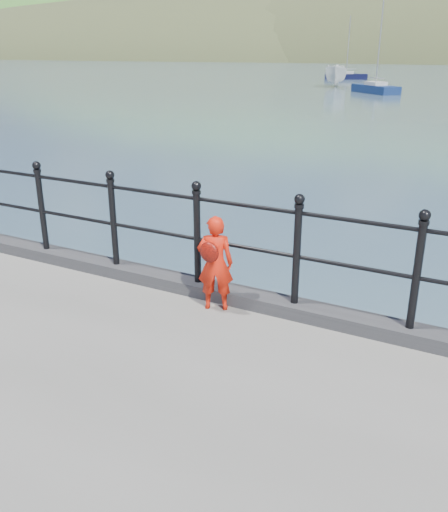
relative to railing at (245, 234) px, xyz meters
The scene contains 7 objects.
ground 1.83m from the railing, 90.00° to the left, with size 600.00×600.00×0.00m, color #2D4251.
kerb 0.75m from the railing, 140.53° to the right, with size 60.00×0.30×0.15m, color #28282B.
railing is the anchor object (origin of this frame).
child 0.44m from the railing, 131.76° to the right, with size 0.46×0.39×1.07m.
launch_white 55.33m from the railing, 105.89° to the left, with size 2.23×5.93×2.29m, color white.
sailboat_left 71.82m from the railing, 105.07° to the left, with size 5.79×3.13×7.94m.
sailboat_port 47.43m from the railing, 101.45° to the left, with size 5.15×5.15×8.07m.
Camera 1 is at (2.39, -5.15, 3.69)m, focal length 38.00 mm.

